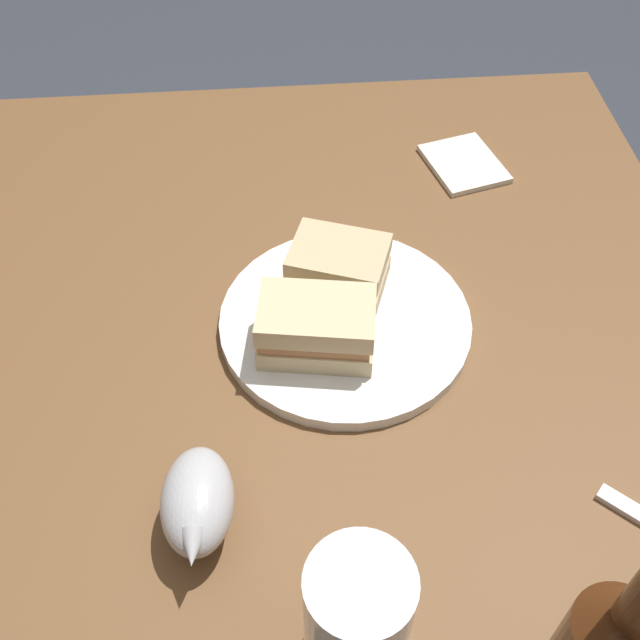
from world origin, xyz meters
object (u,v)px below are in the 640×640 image
(sandwich_half_left, at_px, (339,267))
(sandwich_half_right, at_px, (317,327))
(pint_glass, at_px, (356,628))
(napkin, at_px, (464,164))
(plate, at_px, (345,322))
(gravy_boat, at_px, (197,503))

(sandwich_half_left, distance_m, sandwich_half_right, 0.09)
(pint_glass, xyz_separation_m, napkin, (-0.63, 0.22, -0.07))
(sandwich_half_right, relative_size, pint_glass, 0.84)
(sandwich_half_right, height_order, napkin, sandwich_half_right)
(sandwich_half_left, relative_size, sandwich_half_right, 0.96)
(sandwich_half_left, distance_m, napkin, 0.30)
(plate, distance_m, gravy_boat, 0.28)
(plate, bearing_deg, gravy_boat, -34.28)
(gravy_boat, bearing_deg, pint_glass, 43.98)
(plate, height_order, gravy_boat, gravy_boat)
(sandwich_half_left, height_order, gravy_boat, same)
(sandwich_half_right, bearing_deg, pint_glass, 0.68)
(sandwich_half_left, relative_size, pint_glass, 0.80)
(plate, xyz_separation_m, pint_glass, (0.36, -0.03, 0.06))
(napkin, bearing_deg, plate, -35.14)
(sandwich_half_right, height_order, gravy_boat, sandwich_half_right)
(plate, bearing_deg, sandwich_half_left, -176.83)
(plate, xyz_separation_m, sandwich_half_right, (0.04, -0.03, 0.04))
(plate, distance_m, sandwich_half_right, 0.06)
(plate, bearing_deg, sandwich_half_right, -42.97)
(sandwich_half_left, relative_size, gravy_boat, 1.06)
(sandwich_half_left, bearing_deg, pint_glass, -3.96)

